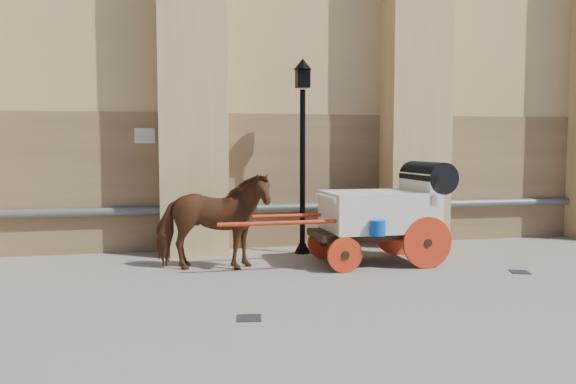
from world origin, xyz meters
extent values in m
plane|color=#6D675C|center=(0.00, 0.00, 0.00)|extent=(90.00, 90.00, 0.00)
cube|color=olive|center=(2.00, 4.15, 1.50)|extent=(44.00, 0.35, 3.00)
cylinder|color=#59595B|center=(2.00, 3.88, 0.90)|extent=(42.00, 0.18, 0.18)
cube|color=beige|center=(-2.00, 3.97, 2.50)|extent=(0.42, 0.04, 0.32)
imported|color=brown|center=(-0.74, 1.88, 0.90)|extent=(2.26, 1.29, 1.80)
cube|color=black|center=(2.35, 1.83, 0.59)|extent=(2.39, 1.13, 0.13)
cube|color=beige|center=(2.46, 1.83, 1.02)|extent=(2.08, 1.39, 0.75)
cube|color=beige|center=(3.27, 1.85, 1.46)|extent=(0.19, 1.35, 0.59)
cube|color=beige|center=(1.54, 1.81, 1.29)|extent=(0.40, 1.19, 0.11)
cylinder|color=black|center=(3.48, 1.85, 1.67)|extent=(0.63, 1.36, 0.60)
cylinder|color=red|center=(3.17, 1.18, 0.49)|extent=(0.97, 0.09, 0.97)
cylinder|color=red|center=(3.14, 2.51, 0.49)|extent=(0.97, 0.09, 0.97)
cylinder|color=red|center=(1.56, 1.14, 0.32)|extent=(0.65, 0.08, 0.65)
cylinder|color=red|center=(1.53, 2.48, 0.32)|extent=(0.65, 0.08, 0.65)
cylinder|color=red|center=(0.58, 1.30, 0.92)|extent=(2.59, 0.13, 0.08)
cylinder|color=red|center=(0.56, 2.27, 0.92)|extent=(2.59, 0.13, 0.08)
cylinder|color=#0B41BF|center=(2.15, 1.07, 0.81)|extent=(0.28, 0.28, 0.28)
cylinder|color=black|center=(1.25, 3.13, 1.73)|extent=(0.12, 0.12, 3.46)
cone|color=black|center=(1.25, 3.13, 0.17)|extent=(0.35, 0.35, 0.35)
cube|color=black|center=(1.25, 3.13, 3.70)|extent=(0.27, 0.27, 0.40)
cone|color=black|center=(1.25, 3.13, 3.98)|extent=(0.38, 0.38, 0.23)
cube|color=black|center=(-0.51, -1.19, 0.01)|extent=(0.36, 0.36, 0.01)
cube|color=black|center=(4.66, 0.51, 0.01)|extent=(0.41, 0.41, 0.01)
camera|label=1|loc=(-1.53, -8.37, 2.26)|focal=35.00mm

